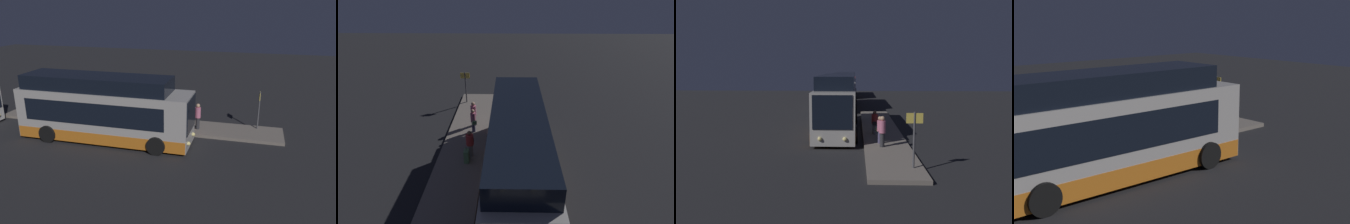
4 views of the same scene
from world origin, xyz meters
The scene contains 8 objects.
ground centered at (0.00, 0.00, 0.00)m, with size 80.00×80.00×0.00m, color #232326.
platform centered at (0.00, 2.89, 0.10)m, with size 20.00×2.58×0.20m.
bus_lead centered at (-0.81, -0.19, 1.85)m, with size 10.79×2.85×4.06m.
passenger_boarding centered at (1.14, 2.37, 1.03)m, with size 0.62×0.46×1.59m.
passenger_waiting centered at (4.53, 2.60, 1.14)m, with size 0.44×0.44×1.74m.
passenger_with_bags centered at (3.70, 2.52, 1.07)m, with size 0.58×0.48×1.60m.
suitcase centered at (0.56, 2.50, 0.56)m, with size 0.42×0.26×0.97m.
sign_post centered at (8.36, 3.68, 1.79)m, with size 0.10×0.73×2.51m.
Camera 2 is at (-10.98, 0.17, 9.07)m, focal length 28.00 mm.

